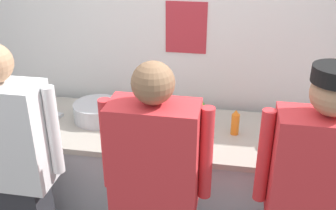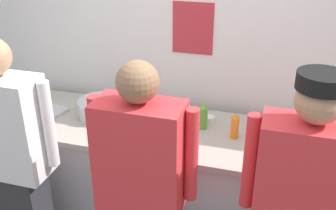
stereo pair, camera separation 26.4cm
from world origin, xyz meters
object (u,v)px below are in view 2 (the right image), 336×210
at_px(mixing_bowl_steel, 101,108).
at_px(squeeze_bottle_secondary, 235,126).
at_px(ramekin_green_sauce, 267,151).
at_px(sheet_tray, 36,111).
at_px(squeeze_bottle_primary, 203,116).
at_px(plate_stack_rear, 303,141).
at_px(ramekin_yellow_sauce, 209,119).
at_px(chef_center, 142,193).
at_px(ramekin_orange_sauce, 35,95).
at_px(deli_cup, 282,127).
at_px(chef_near_left, 13,161).
at_px(plate_stack_front, 174,114).

height_order(mixing_bowl_steel, squeeze_bottle_secondary, squeeze_bottle_secondary).
xyz_separation_m(squeeze_bottle_secondary, ramekin_green_sauce, (0.22, -0.15, -0.06)).
height_order(sheet_tray, squeeze_bottle_primary, squeeze_bottle_primary).
relative_size(plate_stack_rear, squeeze_bottle_secondary, 1.38).
bearing_deg(ramekin_green_sauce, ramekin_yellow_sauce, 142.52).
distance_m(mixing_bowl_steel, ramekin_green_sauce, 1.22).
bearing_deg(chef_center, ramekin_orange_sauce, 144.62).
relative_size(ramekin_green_sauce, deli_cup, 1.01).
distance_m(chef_center, ramekin_yellow_sauce, 0.89).
relative_size(chef_near_left, chef_center, 1.02).
distance_m(chef_near_left, chef_center, 0.86).
xyz_separation_m(chef_center, plate_stack_front, (-0.04, 0.82, 0.08)).
height_order(mixing_bowl_steel, deli_cup, mixing_bowl_steel).
height_order(chef_center, ramekin_yellow_sauce, chef_center).
height_order(mixing_bowl_steel, ramekin_orange_sauce, mixing_bowl_steel).
height_order(chef_center, plate_stack_front, chef_center).
distance_m(mixing_bowl_steel, sheet_tray, 0.52).
distance_m(chef_near_left, ramekin_orange_sauce, 0.92).
bearing_deg(chef_near_left, squeeze_bottle_secondary, 26.73).
distance_m(squeeze_bottle_secondary, ramekin_yellow_sauce, 0.28).
xyz_separation_m(mixing_bowl_steel, sheet_tray, (-0.51, -0.09, -0.05)).
distance_m(chef_center, deli_cup, 1.11).
distance_m(sheet_tray, ramekin_orange_sauce, 0.29).
distance_m(mixing_bowl_steel, ramekin_yellow_sauce, 0.79).
bearing_deg(mixing_bowl_steel, plate_stack_rear, -0.72).
distance_m(plate_stack_front, ramekin_green_sauce, 0.73).
bearing_deg(plate_stack_front, mixing_bowl_steel, -171.06).
xyz_separation_m(squeeze_bottle_secondary, ramekin_orange_sauce, (-1.65, 0.19, -0.07)).
bearing_deg(sheet_tray, ramekin_orange_sauce, 124.25).
bearing_deg(squeeze_bottle_primary, deli_cup, 10.12).
xyz_separation_m(squeeze_bottle_primary, ramekin_yellow_sauce, (0.02, 0.11, -0.07)).
distance_m(plate_stack_front, ramekin_orange_sauce, 1.21).
xyz_separation_m(plate_stack_front, ramekin_green_sauce, (0.67, -0.28, -0.02)).
bearing_deg(chef_near_left, deli_cup, 27.05).
xyz_separation_m(plate_stack_rear, squeeze_bottle_primary, (-0.66, 0.05, 0.06)).
relative_size(sheet_tray, squeeze_bottle_primary, 2.17).
bearing_deg(plate_stack_front, ramekin_yellow_sauce, 12.60).
xyz_separation_m(chef_near_left, plate_stack_rear, (1.70, 0.66, 0.05)).
xyz_separation_m(chef_center, sheet_tray, (-1.08, 0.64, 0.05)).
bearing_deg(plate_stack_rear, deli_cup, 132.67).
distance_m(plate_stack_rear, ramekin_yellow_sauce, 0.66).
height_order(chef_near_left, ramekin_orange_sauce, chef_near_left).
height_order(sheet_tray, deli_cup, deli_cup).
distance_m(ramekin_yellow_sauce, ramekin_green_sauce, 0.54).
bearing_deg(chef_near_left, ramekin_orange_sauce, 114.97).
xyz_separation_m(plate_stack_front, plate_stack_rear, (0.88, -0.10, -0.02)).
bearing_deg(chef_center, ramekin_green_sauce, 40.67).
height_order(sheet_tray, ramekin_yellow_sauce, ramekin_yellow_sauce).
bearing_deg(squeeze_bottle_primary, ramekin_green_sauce, -26.00).
relative_size(squeeze_bottle_primary, ramekin_green_sauce, 2.09).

